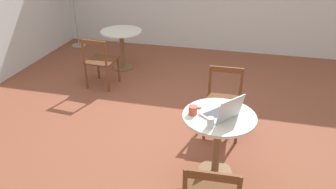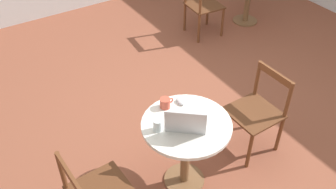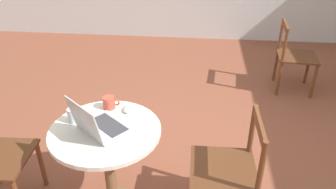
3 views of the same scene
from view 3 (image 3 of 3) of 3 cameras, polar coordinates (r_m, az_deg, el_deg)
name	(u,v)px [view 3 (image 3 of 3)]	position (r m, az deg, el deg)	size (l,w,h in m)	color
ground_plane	(208,162)	(3.00, 7.06, -11.52)	(16.00, 16.00, 0.00)	brown
cafe_table_near	(107,149)	(2.27, -10.53, -9.24)	(0.73, 0.73, 0.72)	brown
chair_near_right	(229,170)	(2.30, 10.62, -12.76)	(0.45, 0.45, 0.83)	brown
chair_mid_left	(293,56)	(4.19, 20.99, 6.21)	(0.48, 0.48, 0.83)	brown
laptop	(99,125)	(2.13, -11.90, -5.19)	(0.43, 0.43, 0.25)	#B7B7BC
mouse	(127,109)	(2.33, -7.10, -2.48)	(0.06, 0.10, 0.03)	#B7B7BC
mug	(109,103)	(2.37, -10.21, -1.39)	(0.12, 0.09, 0.09)	#C64C38
drinking_glass	(73,115)	(2.27, -16.24, -3.51)	(0.07, 0.07, 0.10)	silver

